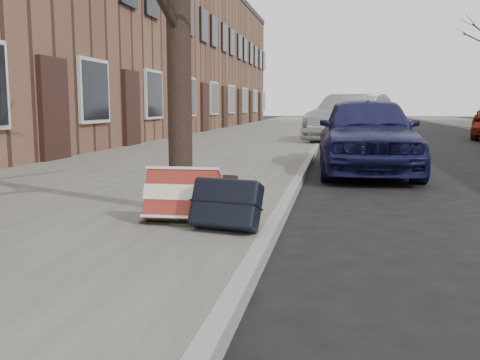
% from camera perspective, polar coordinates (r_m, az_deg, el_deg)
% --- Properties ---
extents(ground, '(120.00, 120.00, 0.00)m').
position_cam_1_polar(ground, '(3.91, 20.37, -9.95)').
color(ground, black).
rests_on(ground, ground).
extents(near_sidewalk, '(5.00, 70.00, 0.12)m').
position_cam_1_polar(near_sidewalk, '(18.94, 1.22, 4.56)').
color(near_sidewalk, slate).
rests_on(near_sidewalk, ground).
extents(house_near, '(6.80, 40.00, 7.00)m').
position_cam_1_polar(house_near, '(21.71, -14.34, 13.84)').
color(house_near, brown).
rests_on(house_near, ground).
extents(dirt_patch, '(0.85, 0.85, 0.02)m').
position_cam_1_polar(dirt_patch, '(5.14, -4.61, -3.75)').
color(dirt_patch, black).
rests_on(dirt_patch, near_sidewalk).
extents(suitcase_red, '(0.66, 0.37, 0.50)m').
position_cam_1_polar(suitcase_red, '(4.81, -6.18, -1.64)').
color(suitcase_red, maroon).
rests_on(suitcase_red, near_sidewalk).
extents(suitcase_navy, '(0.65, 0.46, 0.46)m').
position_cam_1_polar(suitcase_navy, '(4.49, -1.50, -2.55)').
color(suitcase_navy, black).
rests_on(suitcase_navy, near_sidewalk).
extents(car_near_front, '(1.77, 4.07, 1.37)m').
position_cam_1_polar(car_near_front, '(9.61, 13.31, 4.83)').
color(car_near_front, '#171746').
rests_on(car_near_front, ground).
extents(car_near_mid, '(2.98, 4.94, 1.54)m').
position_cam_1_polar(car_near_mid, '(17.12, 11.96, 6.41)').
color(car_near_mid, '#A4A7AC').
rests_on(car_near_mid, ground).
extents(car_near_back, '(2.62, 5.25, 1.43)m').
position_cam_1_polar(car_near_back, '(28.13, 11.99, 6.82)').
color(car_near_back, '#36373B').
rests_on(car_near_back, ground).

